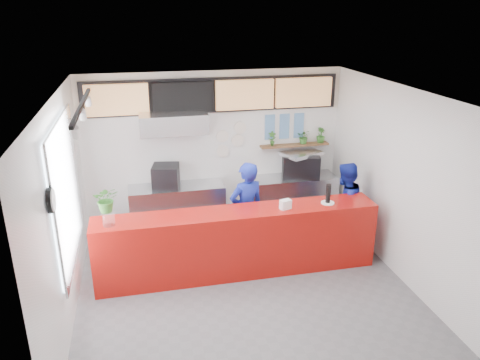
{
  "coord_description": "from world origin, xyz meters",
  "views": [
    {
      "loc": [
        -1.44,
        -6.12,
        4.12
      ],
      "look_at": [
        0.1,
        0.7,
        1.5
      ],
      "focal_mm": 35.0,
      "sensor_mm": 36.0,
      "label": 1
    }
  ],
  "objects_px": {
    "panini_oven": "(166,176)",
    "staff_right": "(344,206)",
    "staff_center": "(246,211)",
    "service_counter": "(238,242)",
    "pepper_mill": "(328,194)",
    "espresso_machine": "(301,165)"
  },
  "relations": [
    {
      "from": "service_counter",
      "to": "pepper_mill",
      "type": "xyz_separation_m",
      "value": [
        1.49,
        -0.02,
        0.72
      ]
    },
    {
      "from": "service_counter",
      "to": "espresso_machine",
      "type": "height_order",
      "value": "espresso_machine"
    },
    {
      "from": "staff_center",
      "to": "pepper_mill",
      "type": "relative_size",
      "value": 5.53
    },
    {
      "from": "service_counter",
      "to": "staff_right",
      "type": "distance_m",
      "value": 2.1
    },
    {
      "from": "espresso_machine",
      "to": "staff_right",
      "type": "relative_size",
      "value": 0.45
    },
    {
      "from": "panini_oven",
      "to": "staff_center",
      "type": "relative_size",
      "value": 0.28
    },
    {
      "from": "staff_center",
      "to": "panini_oven",
      "type": "bearing_deg",
      "value": -62.22
    },
    {
      "from": "staff_center",
      "to": "staff_right",
      "type": "xyz_separation_m",
      "value": [
        1.77,
        0.0,
        -0.07
      ]
    },
    {
      "from": "staff_center",
      "to": "staff_right",
      "type": "bearing_deg",
      "value": 164.41
    },
    {
      "from": "service_counter",
      "to": "panini_oven",
      "type": "relative_size",
      "value": 9.43
    },
    {
      "from": "service_counter",
      "to": "pepper_mill",
      "type": "relative_size",
      "value": 14.45
    },
    {
      "from": "espresso_machine",
      "to": "pepper_mill",
      "type": "distance_m",
      "value": 1.84
    },
    {
      "from": "panini_oven",
      "to": "service_counter",
      "type": "bearing_deg",
      "value": -50.37
    },
    {
      "from": "panini_oven",
      "to": "pepper_mill",
      "type": "bearing_deg",
      "value": -25.48
    },
    {
      "from": "pepper_mill",
      "to": "service_counter",
      "type": "bearing_deg",
      "value": 179.13
    },
    {
      "from": "espresso_machine",
      "to": "pepper_mill",
      "type": "xyz_separation_m",
      "value": [
        -0.19,
        -1.82,
        0.14
      ]
    },
    {
      "from": "espresso_machine",
      "to": "pepper_mill",
      "type": "height_order",
      "value": "pepper_mill"
    },
    {
      "from": "staff_right",
      "to": "pepper_mill",
      "type": "height_order",
      "value": "staff_right"
    },
    {
      "from": "panini_oven",
      "to": "staff_center",
      "type": "distance_m",
      "value": 1.82
    },
    {
      "from": "panini_oven",
      "to": "staff_right",
      "type": "relative_size",
      "value": 0.3
    },
    {
      "from": "service_counter",
      "to": "staff_right",
      "type": "relative_size",
      "value": 2.85
    },
    {
      "from": "staff_center",
      "to": "service_counter",
      "type": "bearing_deg",
      "value": 46.85
    }
  ]
}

